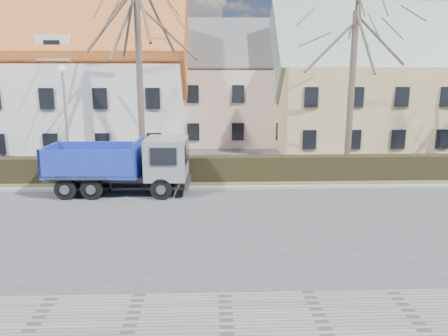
{
  "coord_description": "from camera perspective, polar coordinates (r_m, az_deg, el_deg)",
  "views": [
    {
      "loc": [
        1.86,
        -16.5,
        5.8
      ],
      "look_at": [
        2.49,
        2.21,
        1.6
      ],
      "focal_mm": 35.0,
      "sensor_mm": 36.0,
      "label": 1
    }
  ],
  "objects": [
    {
      "name": "ground",
      "position": [
        17.58,
        -7.96,
        -6.73
      ],
      "size": [
        120.0,
        120.0,
        0.0
      ],
      "primitive_type": "plane",
      "color": "#404042"
    },
    {
      "name": "curb_far",
      "position": [
        21.94,
        -6.75,
        -2.61
      ],
      "size": [
        80.0,
        0.3,
        0.12
      ],
      "primitive_type": "cube",
      "color": "#969591",
      "rests_on": "ground"
    },
    {
      "name": "grass_strip",
      "position": [
        23.49,
        -6.43,
        -1.61
      ],
      "size": [
        80.0,
        3.0,
        0.1
      ],
      "primitive_type": "cube",
      "color": "#464B2A",
      "rests_on": "ground"
    },
    {
      "name": "hedge",
      "position": [
        23.15,
        -6.51,
        -0.29
      ],
      "size": [
        60.0,
        0.9,
        1.3
      ],
      "primitive_type": "cube",
      "color": "black",
      "rests_on": "ground"
    },
    {
      "name": "building_white",
      "position": [
        35.75,
        -26.92,
        9.62
      ],
      "size": [
        26.8,
        10.8,
        9.5
      ],
      "primitive_type": null,
      "color": "silver",
      "rests_on": "ground"
    },
    {
      "name": "building_pink",
      "position": [
        36.6,
        1.42,
        9.82
      ],
      "size": [
        10.8,
        8.8,
        8.0
      ],
      "primitive_type": null,
      "color": "beige",
      "rests_on": "ground"
    },
    {
      "name": "building_yellow",
      "position": [
        36.39,
        21.21,
        9.36
      ],
      "size": [
        18.8,
        10.8,
        8.5
      ],
      "primitive_type": null,
      "color": "tan",
      "rests_on": "ground"
    },
    {
      "name": "tree_1",
      "position": [
        25.3,
        -11.04,
        13.61
      ],
      "size": [
        9.2,
        9.2,
        12.65
      ],
      "primitive_type": null,
      "color": "#504337",
      "rests_on": "ground"
    },
    {
      "name": "tree_2",
      "position": [
        26.29,
        16.42,
        11.49
      ],
      "size": [
        8.0,
        8.0,
        11.0
      ],
      "primitive_type": null,
      "color": "#504337",
      "rests_on": "ground"
    },
    {
      "name": "dump_truck",
      "position": [
        21.43,
        -14.21,
        0.39
      ],
      "size": [
        7.03,
        2.79,
        2.78
      ],
      "primitive_type": null,
      "rotation": [
        0.0,
        0.0,
        -0.03
      ],
      "color": "navy",
      "rests_on": "ground"
    },
    {
      "name": "streetlight",
      "position": [
        24.85,
        -19.9,
        5.57
      ],
      "size": [
        0.48,
        0.48,
        6.12
      ],
      "primitive_type": null,
      "color": "#999B9D",
      "rests_on": "ground"
    },
    {
      "name": "cart_frame",
      "position": [
        21.92,
        -15.68,
        -2.28
      ],
      "size": [
        0.81,
        0.62,
        0.66
      ],
      "primitive_type": null,
      "rotation": [
        0.0,
        0.0,
        0.33
      ],
      "color": "silver",
      "rests_on": "ground"
    }
  ]
}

